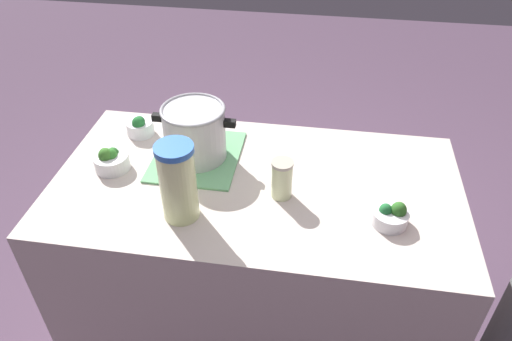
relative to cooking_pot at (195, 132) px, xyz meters
name	(u,v)px	position (x,y,z in m)	size (l,w,h in m)	color
ground_plane	(256,333)	(0.23, -0.11, -0.98)	(8.00, 8.00, 0.00)	#584157
counter_slab	(256,269)	(0.23, -0.11, -0.54)	(1.36, 0.73, 0.87)	beige
dish_cloth	(197,156)	(0.00, 0.00, -0.10)	(0.30, 0.34, 0.01)	#6CB178
cooking_pot	(195,132)	(0.00, 0.00, 0.00)	(0.29, 0.22, 0.19)	#B7B7BC
lemonade_pitcher	(178,182)	(0.03, -0.30, 0.02)	(0.11, 0.11, 0.26)	beige
mason_jar	(282,179)	(0.32, -0.16, -0.04)	(0.07, 0.07, 0.13)	beige
broccoli_bowl_front	(391,216)	(0.66, -0.24, -0.08)	(0.11, 0.11, 0.08)	silver
broccoli_bowl_center	(111,160)	(-0.27, -0.11, -0.07)	(0.12, 0.12, 0.09)	silver
broccoli_bowl_back	(140,126)	(-0.25, 0.11, -0.07)	(0.10, 0.10, 0.08)	silver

